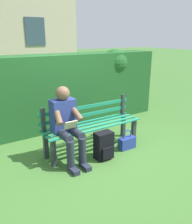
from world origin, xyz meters
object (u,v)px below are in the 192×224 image
backpack (104,146)px  handbag (127,142)px  park_bench (91,125)px  person_seated (67,123)px

backpack → handbag: backpack is taller
park_bench → person_seated: size_ratio=1.49×
handbag → person_seated: bearing=-11.1°
backpack → handbag: (-0.55, -0.06, -0.11)m
park_bench → handbag: park_bench is taller
park_bench → person_seated: bearing=16.3°
person_seated → backpack: 0.72m
backpack → handbag: size_ratio=1.28×
park_bench → backpack: park_bench is taller
person_seated → park_bench: bearing=-163.7°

